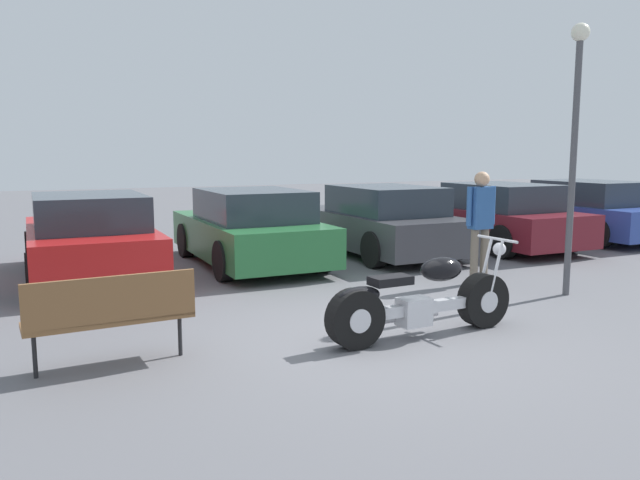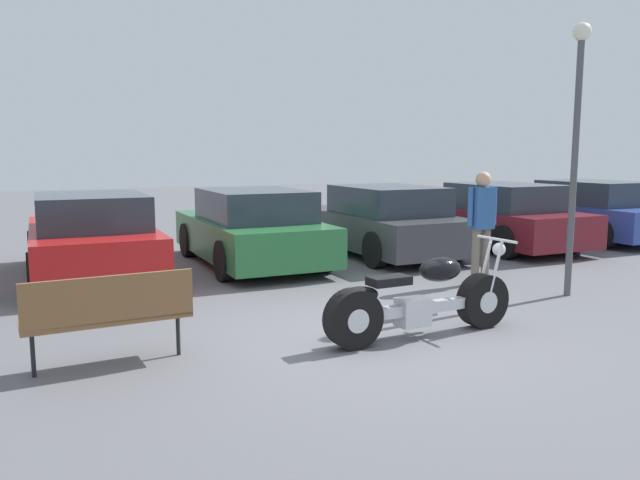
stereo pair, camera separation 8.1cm
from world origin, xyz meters
name	(u,v)px [view 2 (the right image)]	position (x,y,z in m)	size (l,w,h in m)	color
ground_plane	(368,338)	(0.00, 0.00, 0.00)	(60.00, 60.00, 0.00)	slate
motorcycle	(419,301)	(0.50, -0.21, 0.40)	(2.33, 0.62, 1.02)	black
parked_car_red	(92,238)	(-2.41, 4.71, 0.64)	(1.88, 4.07, 1.34)	red
parked_car_green	(251,229)	(0.26, 4.74, 0.64)	(1.88, 4.07, 1.34)	#286B38
parked_car_dark_grey	(383,222)	(2.93, 4.72, 0.64)	(1.88, 4.07, 1.34)	#3D3D42
parked_car_maroon	(499,217)	(5.60, 4.52, 0.64)	(1.88, 4.07, 1.34)	maroon
parked_car_blue	(587,211)	(8.27, 4.65, 0.64)	(1.88, 4.07, 1.34)	#2D479E
park_bench	(109,311)	(-2.63, 0.16, 0.54)	(1.53, 0.49, 0.89)	brown
lamp_post	(577,125)	(3.51, 0.61, 2.36)	(0.24, 0.24, 3.68)	#4C4C51
person_standing	(482,218)	(2.90, 1.74, 1.01)	(0.52, 0.23, 1.70)	#726656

